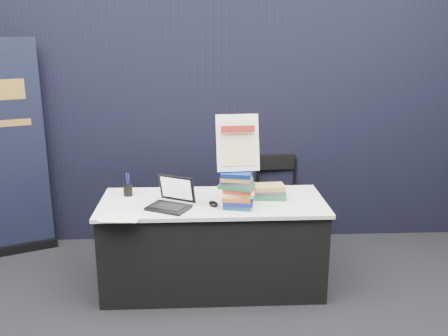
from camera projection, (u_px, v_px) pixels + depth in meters
floor at (215, 322)px, 3.67m from camera, size 8.00×8.00×0.00m
wall_back at (206, 53)px, 7.05m from camera, size 8.00×0.02×3.50m
drape_partition at (209, 122)px, 4.89m from camera, size 6.00×0.08×2.40m
display_table at (213, 244)px, 4.10m from camera, size 1.80×0.75×0.75m
laptop at (169, 200)px, 3.84m from camera, size 0.37×0.37×0.24m
mouse at (213, 204)px, 3.88m from camera, size 0.10×0.12×0.03m
brochure_left at (115, 210)px, 3.78m from camera, size 0.31×0.24×0.00m
brochure_mid at (120, 217)px, 3.64m from camera, size 0.31×0.23×0.00m
brochure_right at (177, 206)px, 3.89m from camera, size 0.37×0.31×0.00m
pen_cup at (128, 190)px, 4.11m from camera, size 0.10×0.10×0.10m
book_stack_tall at (238, 189)px, 3.83m from camera, size 0.27×0.23×0.29m
book_stack_short at (269, 191)px, 4.07m from camera, size 0.24×0.19×0.10m
info_sign at (238, 143)px, 3.76m from camera, size 0.33×0.17×0.44m
pullup_banner at (1, 163)px, 4.57m from camera, size 0.82×0.43×2.01m
stacking_chair at (278, 197)px, 4.91m from camera, size 0.42×0.42×0.87m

